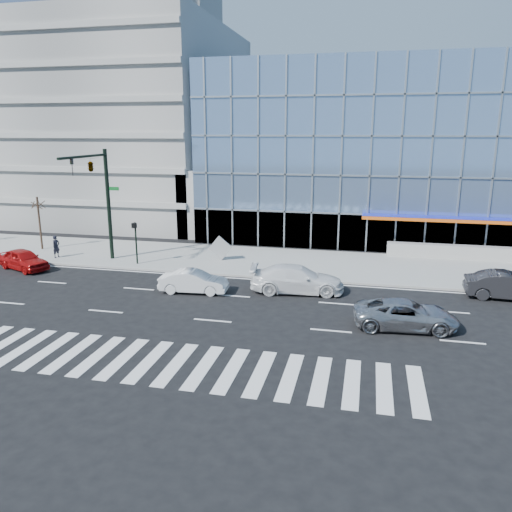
# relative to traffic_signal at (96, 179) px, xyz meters

# --- Properties ---
(ground) EXTENTS (160.00, 160.00, 0.00)m
(ground) POSITION_rel_traffic_signal_xyz_m (11.00, -4.57, -6.16)
(ground) COLOR black
(ground) RESTS_ON ground
(sidewalk) EXTENTS (120.00, 8.00, 0.15)m
(sidewalk) POSITION_rel_traffic_signal_xyz_m (11.00, 3.43, -6.09)
(sidewalk) COLOR gray
(sidewalk) RESTS_ON ground
(theatre_building) EXTENTS (42.00, 26.00, 15.00)m
(theatre_building) POSITION_rel_traffic_signal_xyz_m (25.00, 21.43, 1.34)
(theatre_building) COLOR #6E8EB8
(theatre_building) RESTS_ON ground
(parking_garage) EXTENTS (24.00, 24.00, 20.00)m
(parking_garage) POSITION_rel_traffic_signal_xyz_m (-9.00, 21.43, 3.84)
(parking_garage) COLOR gray
(parking_garage) RESTS_ON ground
(ramp_block) EXTENTS (6.00, 8.00, 6.00)m
(ramp_block) POSITION_rel_traffic_signal_xyz_m (5.00, 13.43, -3.16)
(ramp_block) COLOR gray
(ramp_block) RESTS_ON ground
(tower_far_mid) EXTENTS (13.00, 13.00, 60.00)m
(tower_far_mid) POSITION_rel_traffic_signal_xyz_m (-47.00, 59.43, 23.84)
(tower_far_mid) COLOR slate
(tower_far_mid) RESTS_ON ground
(tower_backdrop) EXTENTS (14.00, 14.00, 48.00)m
(tower_backdrop) POSITION_rel_traffic_signal_xyz_m (-19.00, 65.43, 17.84)
(tower_backdrop) COLOR gray
(tower_backdrop) RESTS_ON ground
(traffic_signal) EXTENTS (1.14, 5.74, 8.00)m
(traffic_signal) POSITION_rel_traffic_signal_xyz_m (0.00, 0.00, 0.00)
(traffic_signal) COLOR black
(traffic_signal) RESTS_ON sidewalk
(ped_signal_post) EXTENTS (0.30, 0.33, 3.00)m
(ped_signal_post) POSITION_rel_traffic_signal_xyz_m (2.50, 0.37, -4.02)
(ped_signal_post) COLOR black
(ped_signal_post) RESTS_ON sidewalk
(street_tree_near) EXTENTS (1.10, 1.10, 4.23)m
(street_tree_near) POSITION_rel_traffic_signal_xyz_m (-7.00, 2.93, -2.39)
(street_tree_near) COLOR #332319
(street_tree_near) RESTS_ON sidewalk
(silver_suv) EXTENTS (5.17, 2.69, 1.39)m
(silver_suv) POSITION_rel_traffic_signal_xyz_m (20.51, -7.38, -5.47)
(silver_suv) COLOR #ADADB2
(silver_suv) RESTS_ON ground
(white_suv) EXTENTS (5.79, 2.92, 1.61)m
(white_suv) POSITION_rel_traffic_signal_xyz_m (14.51, -3.00, -5.36)
(white_suv) COLOR white
(white_suv) RESTS_ON ground
(white_sedan) EXTENTS (4.18, 1.77, 1.34)m
(white_sedan) POSITION_rel_traffic_signal_xyz_m (8.51, -4.43, -5.49)
(white_sedan) COLOR silver
(white_sedan) RESTS_ON ground
(dark_sedan) EXTENTS (4.80, 1.88, 1.56)m
(dark_sedan) POSITION_rel_traffic_signal_xyz_m (26.51, -1.57, -5.39)
(dark_sedan) COLOR black
(dark_sedan) RESTS_ON ground
(red_sedan) EXTENTS (4.51, 3.12, 1.43)m
(red_sedan) POSITION_rel_traffic_signal_xyz_m (-4.74, -2.25, -5.45)
(red_sedan) COLOR #A60C0C
(red_sedan) RESTS_ON ground
(pedestrian) EXTENTS (0.54, 0.69, 1.67)m
(pedestrian) POSITION_rel_traffic_signal_xyz_m (-4.20, 0.76, -5.18)
(pedestrian) COLOR black
(pedestrian) RESTS_ON sidewalk
(tilted_panel) EXTENTS (1.83, 0.07, 1.83)m
(tilted_panel) POSITION_rel_traffic_signal_xyz_m (8.02, 2.72, -5.10)
(tilted_panel) COLOR #989898
(tilted_panel) RESTS_ON sidewalk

